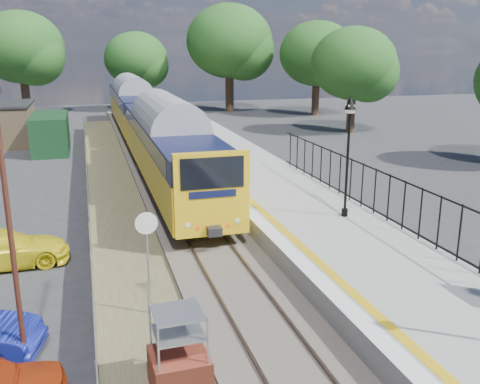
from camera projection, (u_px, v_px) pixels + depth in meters
name	position (u px, v px, depth m)	size (l,w,h in m)	color
ground	(264.00, 334.00, 13.88)	(120.00, 120.00, 0.00)	#2D2D30
track_bed	(181.00, 220.00, 22.70)	(5.90, 80.00, 0.29)	#473F38
platform	(298.00, 214.00, 22.31)	(5.00, 70.00, 0.90)	gray
platform_edge	(251.00, 208.00, 21.63)	(0.90, 70.00, 0.01)	silver
victorian_lamp_north	(349.00, 128.00, 19.73)	(0.44, 0.44, 4.60)	black
palisade_fence	(434.00, 219.00, 17.23)	(0.12, 26.00, 2.00)	black
wire_fence	(88.00, 201.00, 23.72)	(0.06, 52.00, 1.20)	#999EA3
tree_line	(139.00, 53.00, 51.44)	(56.80, 43.80, 11.88)	#332319
train	(145.00, 118.00, 37.47)	(2.82, 40.83, 3.51)	gold
brick_plinth	(179.00, 354.00, 11.32)	(1.25, 1.25, 1.94)	maroon
speed_sign	(147.00, 246.00, 14.31)	(0.61, 0.10, 3.01)	#999EA3
carpark_lamp	(9.00, 218.00, 11.32)	(0.25, 0.50, 6.44)	#472217
car_yellow	(1.00, 249.00, 17.98)	(1.78, 4.38, 1.27)	yellow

